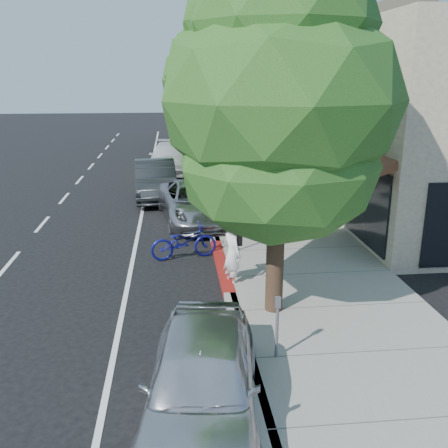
{
  "coord_description": "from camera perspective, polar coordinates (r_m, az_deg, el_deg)",
  "views": [
    {
      "loc": [
        -1.32,
        -12.28,
        5.38
      ],
      "look_at": [
        0.05,
        0.92,
        1.35
      ],
      "focal_mm": 40.0,
      "sensor_mm": 36.0,
      "label": 1
    }
  ],
  "objects": [
    {
      "name": "white_pickup",
      "position": [
        28.67,
        -6.26,
        7.56
      ],
      "size": [
        2.48,
        5.46,
        1.55
      ],
      "primitive_type": "imported",
      "rotation": [
        0.0,
        0.0,
        -0.06
      ],
      "color": "white",
      "rests_on": "ground"
    },
    {
      "name": "street_tree_5",
      "position": [
        40.35,
        -2.88,
        15.48
      ],
      "size": [
        5.44,
        5.44,
        7.43
      ],
      "color": "black",
      "rests_on": "ground"
    },
    {
      "name": "storefront_building",
      "position": [
        32.24,
        14.25,
        13.06
      ],
      "size": [
        10.0,
        36.0,
        7.0
      ],
      "primitive_type": "cube",
      "color": "beige",
      "rests_on": "ground"
    },
    {
      "name": "near_car_a",
      "position": [
        8.22,
        -2.55,
        -17.39
      ],
      "size": [
        2.31,
        4.62,
        1.51
      ],
      "primitive_type": "imported",
      "rotation": [
        0.0,
        0.0,
        -0.12
      ],
      "color": "silver",
      "rests_on": "ground"
    },
    {
      "name": "street_tree_2",
      "position": [
        22.41,
        -0.25,
        14.57
      ],
      "size": [
        4.62,
        4.62,
        7.29
      ],
      "color": "black",
      "rests_on": "ground"
    },
    {
      "name": "street_tree_4",
      "position": [
        34.37,
        -2.3,
        15.18
      ],
      "size": [
        4.21,
        4.21,
        7.02
      ],
      "color": "black",
      "rests_on": "ground"
    },
    {
      "name": "cyclist",
      "position": [
        12.93,
        0.95,
        -3.42
      ],
      "size": [
        0.65,
        0.77,
        1.79
      ],
      "primitive_type": "imported",
      "rotation": [
        0.0,
        0.0,
        1.99
      ],
      "color": "white",
      "rests_on": "ground"
    },
    {
      "name": "street_tree_1",
      "position": [
        16.43,
        1.9,
        16.2
      ],
      "size": [
        4.99,
        4.99,
        8.35
      ],
      "color": "black",
      "rests_on": "ground"
    },
    {
      "name": "ground",
      "position": [
        13.47,
        0.18,
        -6.64
      ],
      "size": [
        120.0,
        120.0,
        0.0
      ],
      "primitive_type": "plane",
      "color": "black",
      "rests_on": "ground"
    },
    {
      "name": "dark_sedan",
      "position": [
        22.49,
        -7.84,
        5.05
      ],
      "size": [
        2.07,
        5.09,
        1.64
      ],
      "primitive_type": "imported",
      "rotation": [
        0.0,
        0.0,
        0.07
      ],
      "color": "#212527",
      "rests_on": "ground"
    },
    {
      "name": "dark_suv_far",
      "position": [
        40.55,
        -4.81,
        10.3
      ],
      "size": [
        1.93,
        4.49,
        1.51
      ],
      "primitive_type": "imported",
      "rotation": [
        0.0,
        0.0,
        0.03
      ],
      "color": "black",
      "rests_on": "ground"
    },
    {
      "name": "curb_red_segment",
      "position": [
        14.36,
        -0.25,
        -4.78
      ],
      "size": [
        0.32,
        4.0,
        0.15
      ],
      "primitive_type": "cube",
      "color": "maroon",
      "rests_on": "ground"
    },
    {
      "name": "street_tree_3",
      "position": [
        28.37,
        -1.5,
        15.92
      ],
      "size": [
        5.59,
        5.59,
        8.15
      ],
      "color": "black",
      "rests_on": "ground"
    },
    {
      "name": "sidewalk",
      "position": [
        21.27,
        4.06,
        2.42
      ],
      "size": [
        4.6,
        56.0,
        0.15
      ],
      "primitive_type": "cube",
      "color": "gray",
      "rests_on": "ground"
    },
    {
      "name": "silver_suv",
      "position": [
        18.72,
        -3.24,
        2.51
      ],
      "size": [
        3.14,
        5.58,
        1.47
      ],
      "primitive_type": "imported",
      "rotation": [
        0.0,
        0.0,
        0.14
      ],
      "color": "#A9A8AD",
      "rests_on": "ground"
    },
    {
      "name": "street_tree_0",
      "position": [
        10.54,
        6.41,
        13.38
      ],
      "size": [
        5.03,
        5.03,
        7.79
      ],
      "color": "black",
      "rests_on": "ground"
    },
    {
      "name": "pedestrian",
      "position": [
        24.95,
        4.9,
        6.87
      ],
      "size": [
        1.12,
        1.1,
        1.82
      ],
      "primitive_type": "imported",
      "rotation": [
        0.0,
        0.0,
        3.85
      ],
      "color": "black",
      "rests_on": "sidewalk"
    },
    {
      "name": "bicycle",
      "position": [
        15.0,
        -4.62,
        -2.04
      ],
      "size": [
        2.1,
        1.08,
        1.05
      ],
      "primitive_type": "imported",
      "rotation": [
        0.0,
        0.0,
        1.77
      ],
      "color": "navy",
      "rests_on": "ground"
    },
    {
      "name": "curb",
      "position": [
        21.01,
        -2.14,
        2.26
      ],
      "size": [
        0.3,
        56.0,
        0.15
      ],
      "primitive_type": "cube",
      "color": "#9E998E",
      "rests_on": "ground"
    }
  ]
}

